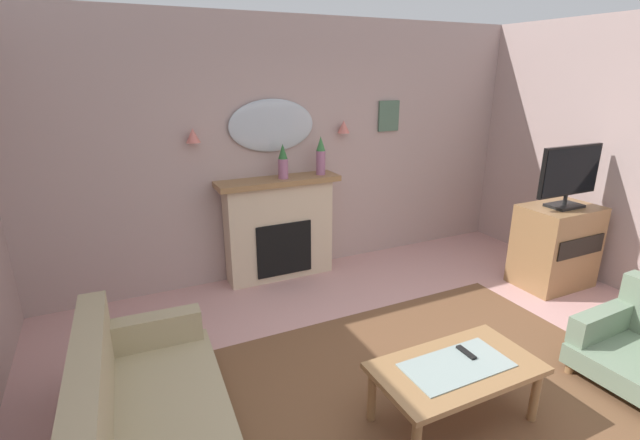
{
  "coord_description": "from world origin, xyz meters",
  "views": [
    {
      "loc": [
        -1.99,
        -1.98,
        2.27
      ],
      "look_at": [
        -0.3,
        1.53,
        0.99
      ],
      "focal_mm": 25.49,
      "sensor_mm": 36.0,
      "label": 1
    }
  ],
  "objects_px": {
    "wall_sconce_left": "(193,135)",
    "floral_couch": "(140,412)",
    "mantel_vase_centre": "(321,156)",
    "tv_remote": "(466,353)",
    "tv_flatscreen": "(570,175)",
    "mantel_vase_right": "(283,162)",
    "tv_cabinet": "(555,246)",
    "framed_picture": "(389,116)",
    "fireplace": "(280,229)",
    "wall_sconce_right": "(344,127)",
    "coffee_table": "(456,373)",
    "wall_mirror": "(272,126)"
  },
  "relations": [
    {
      "from": "coffee_table",
      "to": "mantel_vase_centre",
      "type": "bearing_deg",
      "value": 83.81
    },
    {
      "from": "mantel_vase_right",
      "to": "mantel_vase_centre",
      "type": "xyz_separation_m",
      "value": [
        0.45,
        0.0,
        0.03
      ]
    },
    {
      "from": "mantel_vase_right",
      "to": "tv_cabinet",
      "type": "bearing_deg",
      "value": -29.46
    },
    {
      "from": "wall_mirror",
      "to": "mantel_vase_centre",
      "type": "bearing_deg",
      "value": -18.78
    },
    {
      "from": "mantel_vase_centre",
      "to": "wall_mirror",
      "type": "height_order",
      "value": "wall_mirror"
    },
    {
      "from": "wall_mirror",
      "to": "tv_remote",
      "type": "height_order",
      "value": "wall_mirror"
    },
    {
      "from": "mantel_vase_centre",
      "to": "tv_cabinet",
      "type": "bearing_deg",
      "value": -34.35
    },
    {
      "from": "mantel_vase_right",
      "to": "floral_couch",
      "type": "bearing_deg",
      "value": -130.65
    },
    {
      "from": "wall_sconce_left",
      "to": "mantel_vase_centre",
      "type": "bearing_deg",
      "value": -5.08
    },
    {
      "from": "wall_sconce_left",
      "to": "floral_couch",
      "type": "bearing_deg",
      "value": -111.37
    },
    {
      "from": "mantel_vase_right",
      "to": "wall_sconce_right",
      "type": "distance_m",
      "value": 0.87
    },
    {
      "from": "coffee_table",
      "to": "floral_couch",
      "type": "height_order",
      "value": "floral_couch"
    },
    {
      "from": "wall_mirror",
      "to": "tv_cabinet",
      "type": "relative_size",
      "value": 1.07
    },
    {
      "from": "mantel_vase_centre",
      "to": "coffee_table",
      "type": "height_order",
      "value": "mantel_vase_centre"
    },
    {
      "from": "tv_remote",
      "to": "tv_flatscreen",
      "type": "distance_m",
      "value": 2.65
    },
    {
      "from": "wall_sconce_left",
      "to": "framed_picture",
      "type": "xyz_separation_m",
      "value": [
        2.35,
        0.06,
        0.09
      ]
    },
    {
      "from": "wall_sconce_right",
      "to": "tv_cabinet",
      "type": "relative_size",
      "value": 0.16
    },
    {
      "from": "fireplace",
      "to": "wall_sconce_left",
      "type": "xyz_separation_m",
      "value": [
        -0.85,
        0.09,
        1.09
      ]
    },
    {
      "from": "framed_picture",
      "to": "fireplace",
      "type": "bearing_deg",
      "value": -174.23
    },
    {
      "from": "fireplace",
      "to": "wall_sconce_left",
      "type": "relative_size",
      "value": 9.71
    },
    {
      "from": "wall_mirror",
      "to": "tv_cabinet",
      "type": "xyz_separation_m",
      "value": [
        2.64,
        -1.63,
        -1.26
      ]
    },
    {
      "from": "framed_picture",
      "to": "tv_remote",
      "type": "distance_m",
      "value": 3.24
    },
    {
      "from": "tv_flatscreen",
      "to": "fireplace",
      "type": "bearing_deg",
      "value": 150.2
    },
    {
      "from": "fireplace",
      "to": "floral_couch",
      "type": "distance_m",
      "value": 2.67
    },
    {
      "from": "tv_cabinet",
      "to": "floral_couch",
      "type": "bearing_deg",
      "value": -172.61
    },
    {
      "from": "mantel_vase_right",
      "to": "wall_sconce_right",
      "type": "height_order",
      "value": "wall_sconce_right"
    },
    {
      "from": "mantel_vase_right",
      "to": "mantel_vase_centre",
      "type": "relative_size",
      "value": 0.88
    },
    {
      "from": "wall_sconce_right",
      "to": "coffee_table",
      "type": "bearing_deg",
      "value": -103.0
    },
    {
      "from": "fireplace",
      "to": "wall_sconce_right",
      "type": "bearing_deg",
      "value": 6.16
    },
    {
      "from": "mantel_vase_centre",
      "to": "coffee_table",
      "type": "relative_size",
      "value": 0.39
    },
    {
      "from": "floral_couch",
      "to": "framed_picture",
      "type": "bearing_deg",
      "value": 34.67
    },
    {
      "from": "wall_sconce_right",
      "to": "coffee_table",
      "type": "relative_size",
      "value": 0.13
    },
    {
      "from": "tv_cabinet",
      "to": "coffee_table",
      "type": "bearing_deg",
      "value": -154.36
    },
    {
      "from": "wall_sconce_right",
      "to": "tv_cabinet",
      "type": "xyz_separation_m",
      "value": [
        1.79,
        -1.58,
        -1.21
      ]
    },
    {
      "from": "wall_sconce_right",
      "to": "framed_picture",
      "type": "relative_size",
      "value": 0.39
    },
    {
      "from": "tv_remote",
      "to": "tv_cabinet",
      "type": "height_order",
      "value": "tv_cabinet"
    },
    {
      "from": "fireplace",
      "to": "tv_flatscreen",
      "type": "distance_m",
      "value": 3.12
    },
    {
      "from": "mantel_vase_right",
      "to": "coffee_table",
      "type": "xyz_separation_m",
      "value": [
        0.16,
        -2.63,
        -0.96
      ]
    },
    {
      "from": "fireplace",
      "to": "tv_cabinet",
      "type": "height_order",
      "value": "fireplace"
    },
    {
      "from": "fireplace",
      "to": "wall_mirror",
      "type": "height_order",
      "value": "wall_mirror"
    },
    {
      "from": "floral_couch",
      "to": "tv_flatscreen",
      "type": "bearing_deg",
      "value": 7.12
    },
    {
      "from": "mantel_vase_centre",
      "to": "tv_remote",
      "type": "relative_size",
      "value": 2.68
    },
    {
      "from": "wall_sconce_left",
      "to": "wall_sconce_right",
      "type": "relative_size",
      "value": 1.0
    },
    {
      "from": "wall_mirror",
      "to": "coffee_table",
      "type": "bearing_deg",
      "value": -85.62
    },
    {
      "from": "wall_sconce_left",
      "to": "coffee_table",
      "type": "height_order",
      "value": "wall_sconce_left"
    },
    {
      "from": "wall_sconce_left",
      "to": "tv_cabinet",
      "type": "relative_size",
      "value": 0.16
    },
    {
      "from": "framed_picture",
      "to": "tv_flatscreen",
      "type": "height_order",
      "value": "framed_picture"
    },
    {
      "from": "mantel_vase_centre",
      "to": "framed_picture",
      "type": "bearing_deg",
      "value": 10.2
    },
    {
      "from": "framed_picture",
      "to": "wall_mirror",
      "type": "bearing_deg",
      "value": -179.62
    },
    {
      "from": "mantel_vase_right",
      "to": "tv_flatscreen",
      "type": "relative_size",
      "value": 0.45
    }
  ]
}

